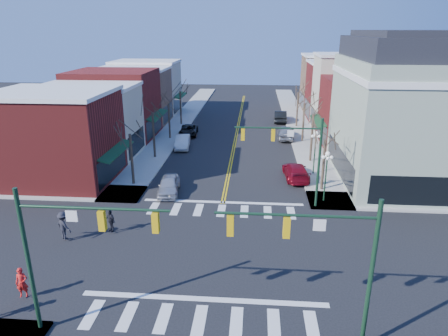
% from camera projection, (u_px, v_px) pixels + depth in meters
% --- Properties ---
extents(ground, '(160.00, 160.00, 0.00)m').
position_uv_depth(ground, '(213.00, 253.00, 25.27)').
color(ground, black).
rests_on(ground, ground).
extents(sidewalk_left, '(3.50, 70.00, 0.15)m').
position_uv_depth(sidewalk_left, '(154.00, 154.00, 44.71)').
color(sidewalk_left, '#9E9B93').
rests_on(sidewalk_left, ground).
extents(sidewalk_right, '(3.50, 70.00, 0.15)m').
position_uv_depth(sidewalk_right, '(312.00, 158.00, 43.41)').
color(sidewalk_right, '#9E9B93').
rests_on(sidewalk_right, ground).
extents(bldg_left_brick_a, '(10.00, 8.50, 8.00)m').
position_uv_depth(bldg_left_brick_a, '(56.00, 138.00, 36.15)').
color(bldg_left_brick_a, maroon).
rests_on(bldg_left_brick_a, ground).
extents(bldg_left_stucco_a, '(10.00, 7.00, 7.50)m').
position_uv_depth(bldg_left_stucco_a, '(90.00, 122.00, 43.53)').
color(bldg_left_stucco_a, beige).
rests_on(bldg_left_stucco_a, ground).
extents(bldg_left_brick_b, '(10.00, 9.00, 8.50)m').
position_uv_depth(bldg_left_brick_b, '(115.00, 105.00, 50.89)').
color(bldg_left_brick_b, maroon).
rests_on(bldg_left_brick_b, ground).
extents(bldg_left_tan, '(10.00, 7.50, 7.80)m').
position_uv_depth(bldg_left_tan, '(134.00, 97.00, 58.76)').
color(bldg_left_tan, '#8E6A4E').
rests_on(bldg_left_tan, ground).
extents(bldg_left_stucco_b, '(10.00, 8.00, 8.20)m').
position_uv_depth(bldg_left_stucco_b, '(147.00, 88.00, 65.99)').
color(bldg_left_stucco_b, beige).
rests_on(bldg_left_stucco_b, ground).
extents(bldg_right_brick_a, '(10.00, 8.50, 8.00)m').
position_uv_depth(bldg_right_brick_a, '(366.00, 113.00, 47.01)').
color(bldg_right_brick_a, maroon).
rests_on(bldg_right_brick_a, ground).
extents(bldg_right_stucco, '(10.00, 7.00, 10.00)m').
position_uv_depth(bldg_right_stucco, '(352.00, 94.00, 53.97)').
color(bldg_right_stucco, beige).
rests_on(bldg_right_stucco, ground).
extents(bldg_right_brick_b, '(10.00, 8.00, 8.50)m').
position_uv_depth(bldg_right_brick_b, '(341.00, 92.00, 61.28)').
color(bldg_right_brick_b, maroon).
rests_on(bldg_right_brick_b, ground).
extents(bldg_right_tan, '(10.00, 8.00, 9.00)m').
position_uv_depth(bldg_right_tan, '(332.00, 83.00, 68.72)').
color(bldg_right_tan, '#8E6A4E').
rests_on(bldg_right_tan, ground).
extents(victorian_corner, '(12.25, 14.25, 13.30)m').
position_uv_depth(victorian_corner, '(414.00, 109.00, 35.48)').
color(victorian_corner, gray).
rests_on(victorian_corner, ground).
extents(traffic_mast_near_left, '(6.60, 0.28, 7.20)m').
position_uv_depth(traffic_mast_near_left, '(66.00, 243.00, 17.16)').
color(traffic_mast_near_left, '#14331E').
rests_on(traffic_mast_near_left, ground).
extents(traffic_mast_near_right, '(6.60, 0.28, 7.20)m').
position_uv_depth(traffic_mast_near_right, '(327.00, 254.00, 16.34)').
color(traffic_mast_near_right, '#14331E').
rests_on(traffic_mast_near_right, ground).
extents(traffic_mast_far_right, '(6.60, 0.28, 7.20)m').
position_uv_depth(traffic_mast_far_right, '(295.00, 150.00, 30.26)').
color(traffic_mast_far_right, '#14331E').
rests_on(traffic_mast_far_right, ground).
extents(lamppost_corner, '(0.36, 0.36, 4.33)m').
position_uv_depth(lamppost_corner, '(326.00, 168.00, 31.67)').
color(lamppost_corner, '#14331E').
rests_on(lamppost_corner, ground).
extents(lamppost_midblock, '(0.36, 0.36, 4.33)m').
position_uv_depth(lamppost_midblock, '(315.00, 145.00, 37.79)').
color(lamppost_midblock, '#14331E').
rests_on(lamppost_midblock, ground).
extents(tree_left_a, '(0.24, 0.24, 4.76)m').
position_uv_depth(tree_left_a, '(132.00, 160.00, 35.46)').
color(tree_left_a, '#382B21').
rests_on(tree_left_a, ground).
extents(tree_left_b, '(0.24, 0.24, 5.04)m').
position_uv_depth(tree_left_b, '(154.00, 136.00, 42.93)').
color(tree_left_b, '#382B21').
rests_on(tree_left_b, ground).
extents(tree_left_c, '(0.24, 0.24, 4.55)m').
position_uv_depth(tree_left_c, '(169.00, 122.00, 50.54)').
color(tree_left_c, '#382B21').
rests_on(tree_left_c, ground).
extents(tree_left_d, '(0.24, 0.24, 4.90)m').
position_uv_depth(tree_left_d, '(181.00, 108.00, 58.01)').
color(tree_left_d, '#382B21').
rests_on(tree_left_d, ground).
extents(tree_right_a, '(0.24, 0.24, 4.62)m').
position_uv_depth(tree_right_a, '(323.00, 166.00, 34.23)').
color(tree_right_a, '#382B21').
rests_on(tree_right_a, ground).
extents(tree_right_b, '(0.24, 0.24, 5.18)m').
position_uv_depth(tree_right_b, '(312.00, 138.00, 41.66)').
color(tree_right_b, '#382B21').
rests_on(tree_right_b, ground).
extents(tree_right_c, '(0.24, 0.24, 4.83)m').
position_uv_depth(tree_right_c, '(303.00, 123.00, 49.24)').
color(tree_right_c, '#382B21').
rests_on(tree_right_c, ground).
extents(tree_right_d, '(0.24, 0.24, 4.97)m').
position_uv_depth(tree_right_d, '(297.00, 110.00, 56.74)').
color(tree_right_d, '#382B21').
rests_on(tree_right_d, ground).
extents(car_left_near, '(2.16, 4.43, 1.46)m').
position_uv_depth(car_left_near, '(169.00, 185.00, 34.20)').
color(car_left_near, '#B8B8BD').
rests_on(car_left_near, ground).
extents(car_left_mid, '(2.02, 4.65, 1.49)m').
position_uv_depth(car_left_mid, '(182.00, 142.00, 47.21)').
color(car_left_mid, silver).
rests_on(car_left_mid, ground).
extents(car_left_far, '(2.50, 4.94, 1.34)m').
position_uv_depth(car_left_far, '(189.00, 130.00, 52.84)').
color(car_left_far, black).
rests_on(car_left_far, ground).
extents(car_right_near, '(2.44, 5.23, 1.48)m').
position_uv_depth(car_right_near, '(296.00, 171.00, 37.50)').
color(car_right_near, maroon).
rests_on(car_right_near, ground).
extents(car_right_mid, '(2.21, 5.12, 1.72)m').
position_uv_depth(car_right_mid, '(286.00, 132.00, 51.05)').
color(car_right_mid, '#A3A4A8').
rests_on(car_right_mid, ground).
extents(car_right_far, '(1.96, 5.18, 1.69)m').
position_uv_depth(car_right_far, '(280.00, 116.00, 60.50)').
color(car_right_far, black).
rests_on(car_right_far, ground).
extents(pedestrian_red_a, '(0.67, 0.51, 1.67)m').
position_uv_depth(pedestrian_red_a, '(22.00, 283.00, 20.67)').
color(pedestrian_red_a, red).
rests_on(pedestrian_red_a, sidewalk_left).
extents(pedestrian_dark_a, '(0.99, 0.89, 1.61)m').
position_uv_depth(pedestrian_dark_a, '(111.00, 220.00, 27.43)').
color(pedestrian_dark_a, black).
rests_on(pedestrian_dark_a, sidewalk_left).
extents(pedestrian_dark_b, '(1.45, 1.28, 1.95)m').
position_uv_depth(pedestrian_dark_b, '(64.00, 225.00, 26.36)').
color(pedestrian_dark_b, black).
rests_on(pedestrian_dark_b, sidewalk_left).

